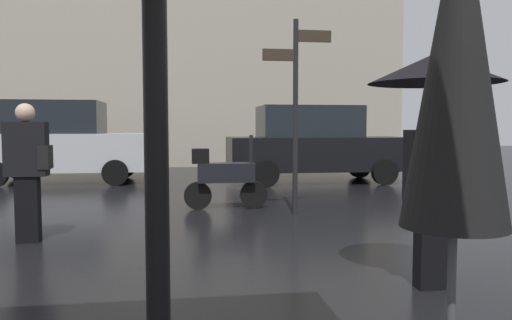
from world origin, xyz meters
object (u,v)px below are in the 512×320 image
at_px(parked_scooter, 223,176).
at_px(parked_car_right, 314,144).
at_px(folded_patio_umbrella_near, 457,70).
at_px(pedestrian_with_umbrella, 434,96).
at_px(pedestrian_with_bag, 28,164).
at_px(parked_car_left, 61,142).
at_px(street_signpost, 296,97).

height_order(parked_scooter, parked_car_right, parked_car_right).
relative_size(folded_patio_umbrella_near, parked_car_right, 0.53).
relative_size(folded_patio_umbrella_near, pedestrian_with_umbrella, 1.18).
height_order(folded_patio_umbrella_near, pedestrian_with_bag, folded_patio_umbrella_near).
bearing_deg(pedestrian_with_umbrella, parked_car_right, -57.68).
distance_m(folded_patio_umbrella_near, pedestrian_with_umbrella, 2.25).
height_order(pedestrian_with_umbrella, parked_car_left, parked_car_left).
bearing_deg(pedestrian_with_umbrella, parked_scooter, -31.54).
xyz_separation_m(pedestrian_with_umbrella, parked_car_right, (1.14, 8.01, -0.68)).
bearing_deg(parked_car_right, parked_car_left, -21.02).
relative_size(pedestrian_with_umbrella, parked_car_right, 0.45).
bearing_deg(folded_patio_umbrella_near, parked_scooter, 93.78).
bearing_deg(pedestrian_with_umbrella, pedestrian_with_bag, 9.99).
height_order(folded_patio_umbrella_near, parked_scooter, folded_patio_umbrella_near).
bearing_deg(pedestrian_with_bag, street_signpost, 58.71).
bearing_deg(street_signpost, folded_patio_umbrella_near, -96.65).
relative_size(folded_patio_umbrella_near, parked_scooter, 1.66).
bearing_deg(parked_scooter, parked_car_right, 37.12).
bearing_deg(street_signpost, pedestrian_with_bag, -158.31).
bearing_deg(pedestrian_with_bag, parked_car_left, 136.82).
relative_size(folded_patio_umbrella_near, pedestrian_with_bag, 1.41).
xyz_separation_m(parked_car_left, street_signpost, (4.70, -5.18, 0.84)).
distance_m(pedestrian_with_bag, parked_scooter, 3.23).
relative_size(pedestrian_with_bag, parked_scooter, 1.18).
xyz_separation_m(folded_patio_umbrella_near, street_signpost, (0.67, 5.73, 0.23)).
relative_size(pedestrian_with_bag, street_signpost, 0.54).
xyz_separation_m(folded_patio_umbrella_near, parked_car_left, (-4.03, 10.90, -0.61)).
height_order(pedestrian_with_umbrella, parked_car_right, pedestrian_with_umbrella).
distance_m(pedestrian_with_bag, parked_car_right, 7.62).
bearing_deg(pedestrian_with_bag, parked_scooter, 76.60).
bearing_deg(street_signpost, parked_car_right, 71.20).
bearing_deg(pedestrian_with_umbrella, folded_patio_umbrella_near, 104.42).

